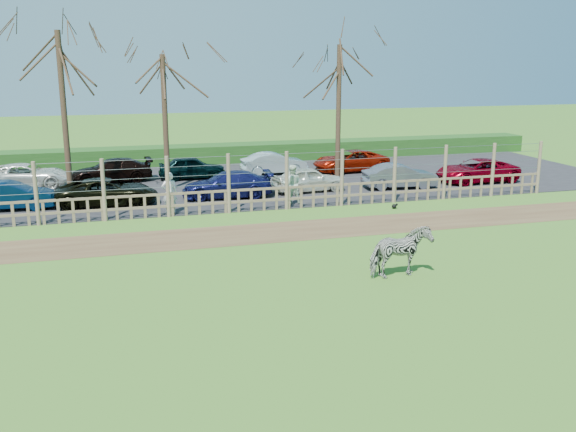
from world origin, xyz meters
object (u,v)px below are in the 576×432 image
object	(u,v)px
zebra	(400,252)
car_5	(400,176)
car_2	(107,192)
car_6	(477,171)
tree_mid	(164,90)
car_3	(227,185)
car_1	(10,196)
car_11	(274,163)
tree_right	(339,80)
visitor_a	(170,193)
car_12	(351,161)
car_9	(112,170)
car_4	(309,179)
tree_left	(61,74)
crow	(394,206)
visitor_b	(292,184)
car_8	(26,176)

from	to	relation	value
zebra	car_5	world-z (taller)	zebra
car_2	car_6	distance (m)	18.55
tree_mid	car_3	world-z (taller)	tree_mid
car_1	car_11	bearing A→B (deg)	-65.49
tree_right	car_1	xyz separation A→B (m)	(-15.85, -3.01, -4.60)
visitor_a	car_12	bearing A→B (deg)	-143.62
car_9	car_3	bearing A→B (deg)	39.18
car_1	car_3	distance (m)	9.31
car_4	car_11	size ratio (longest dim) A/B	0.97
tree_left	tree_mid	size ratio (longest dim) A/B	1.15
tree_mid	car_1	size ratio (longest dim) A/B	1.87
tree_right	car_6	xyz separation A→B (m)	(6.66, -2.85, -4.60)
car_4	car_5	xyz separation A→B (m)	(4.59, -0.43, 0.00)
visitor_a	crow	distance (m)	9.57
car_2	car_11	distance (m)	10.62
visitor_b	car_3	distance (m)	3.25
car_3	car_5	xyz separation A→B (m)	(8.62, -0.15, 0.00)
crow	car_2	xyz separation A→B (m)	(-11.88, 3.81, 0.53)
visitor_a	tree_left	bearing A→B (deg)	-42.64
tree_right	visitor_a	bearing A→B (deg)	-149.53
visitor_a	visitor_b	distance (m)	5.39
car_4	car_12	xyz separation A→B (m)	(4.02, 4.79, 0.00)
car_2	car_12	distance (m)	14.42
crow	car_12	distance (m)	9.29
zebra	car_1	bearing A→B (deg)	36.36
tree_left	tree_mid	world-z (taller)	tree_left
car_4	car_6	bearing A→B (deg)	-97.01
tree_right	car_11	distance (m)	5.91
zebra	crow	xyz separation A→B (m)	(3.67, 8.22, -0.66)
tree_mid	car_12	bearing A→B (deg)	13.32
car_3	tree_mid	bearing A→B (deg)	-131.72
tree_left	car_6	xyz separation A→B (m)	(20.16, -1.35, -4.98)
visitor_a	car_12	world-z (taller)	visitor_a
tree_mid	car_1	world-z (taller)	tree_mid
crow	tree_mid	bearing A→B (deg)	143.50
visitor_b	car_8	distance (m)	13.69
car_3	car_11	world-z (taller)	same
car_1	car_11	world-z (taller)	same
visitor_a	visitor_b	bearing A→B (deg)	-173.95
car_8	car_12	bearing A→B (deg)	-88.53
visitor_a	car_11	distance (m)	10.20
crow	car_3	world-z (taller)	car_3
car_4	car_11	world-z (taller)	same
car_8	car_9	world-z (taller)	same
zebra	visitor_a	distance (m)	11.40
tree_right	car_5	bearing A→B (deg)	-57.12
car_2	car_8	xyz separation A→B (m)	(-3.85, 5.31, 0.00)
visitor_b	car_8	size ratio (longest dim) A/B	0.40
car_1	car_5	xyz separation A→B (m)	(17.94, -0.22, 0.00)
car_2	car_9	bearing A→B (deg)	0.18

